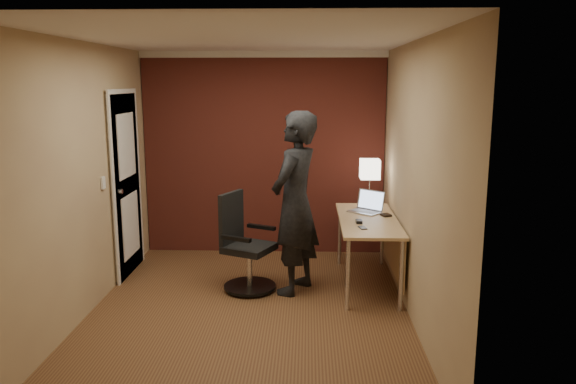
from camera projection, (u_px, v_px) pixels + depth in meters
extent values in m
plane|color=brown|center=(249.00, 312.00, 5.29)|extent=(4.00, 4.00, 0.00)
plane|color=white|center=(245.00, 39.00, 4.81)|extent=(4.00, 4.00, 0.00)
plane|color=tan|center=(264.00, 154.00, 7.01)|extent=(3.00, 0.00, 3.00)
plane|color=tan|center=(208.00, 245.00, 3.09)|extent=(3.00, 0.00, 3.00)
plane|color=tan|center=(83.00, 181.00, 5.11)|extent=(0.00, 4.00, 4.00)
plane|color=tan|center=(415.00, 183.00, 5.00)|extent=(0.00, 4.00, 4.00)
cube|color=maroon|center=(264.00, 154.00, 6.98)|extent=(2.98, 0.06, 2.50)
cube|color=silver|center=(263.00, 54.00, 6.74)|extent=(3.00, 0.08, 0.08)
cube|color=silver|center=(203.00, 18.00, 2.90)|extent=(3.00, 0.08, 0.08)
cube|color=silver|center=(78.00, 44.00, 4.87)|extent=(0.08, 4.00, 0.08)
cube|color=silver|center=(416.00, 43.00, 4.77)|extent=(0.08, 4.00, 0.08)
cube|color=silver|center=(126.00, 186.00, 6.23)|extent=(0.05, 0.82, 2.02)
cube|color=silver|center=(127.00, 186.00, 6.23)|extent=(0.02, 0.92, 2.12)
cylinder|color=silver|center=(120.00, 191.00, 5.91)|extent=(0.05, 0.05, 0.05)
cube|color=silver|center=(103.00, 183.00, 5.57)|extent=(0.02, 0.08, 0.12)
cube|color=tan|center=(368.00, 220.00, 5.87)|extent=(0.60, 1.50, 0.03)
cube|color=tan|center=(394.00, 246.00, 5.92)|extent=(0.02, 1.38, 0.54)
cylinder|color=silver|center=(348.00, 275.00, 5.27)|extent=(0.04, 0.04, 0.70)
cylinder|color=silver|center=(340.00, 236.00, 6.63)|extent=(0.04, 0.04, 0.70)
cylinder|color=silver|center=(401.00, 276.00, 5.26)|extent=(0.04, 0.04, 0.70)
cylinder|color=silver|center=(382.00, 236.00, 6.61)|extent=(0.04, 0.04, 0.70)
cube|color=silver|center=(369.00, 205.00, 6.49)|extent=(0.11, 0.11, 0.01)
cylinder|color=silver|center=(369.00, 191.00, 6.46)|extent=(0.01, 0.01, 0.30)
cube|color=white|center=(370.00, 169.00, 6.41)|extent=(0.22, 0.22, 0.22)
cube|color=silver|center=(365.00, 212.00, 6.13)|extent=(0.40, 0.39, 0.01)
cube|color=silver|center=(371.00, 200.00, 6.19)|extent=(0.29, 0.25, 0.22)
cube|color=#B2CCF2|center=(371.00, 200.00, 6.18)|extent=(0.26, 0.22, 0.19)
cube|color=gray|center=(365.00, 211.00, 6.12)|extent=(0.30, 0.28, 0.00)
cube|color=black|center=(359.00, 222.00, 5.67)|extent=(0.06, 0.10, 0.03)
cube|color=black|center=(363.00, 228.00, 5.48)|extent=(0.09, 0.13, 0.01)
cube|color=black|center=(386.00, 215.00, 5.97)|extent=(0.12, 0.13, 0.02)
cylinder|color=black|center=(250.00, 286.00, 5.85)|extent=(0.54, 0.54, 0.03)
cylinder|color=silver|center=(250.00, 268.00, 5.81)|extent=(0.06, 0.06, 0.41)
cube|color=black|center=(249.00, 248.00, 5.77)|extent=(0.59, 0.59, 0.07)
cube|color=black|center=(231.00, 217.00, 5.81)|extent=(0.22, 0.39, 0.53)
cube|color=black|center=(261.00, 227.00, 5.96)|extent=(0.32, 0.18, 0.04)
cube|color=black|center=(236.00, 239.00, 5.52)|extent=(0.32, 0.18, 0.04)
imported|color=black|center=(295.00, 203.00, 5.66)|extent=(0.69, 0.80, 1.86)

